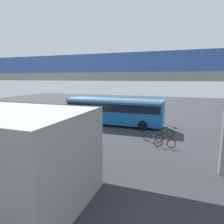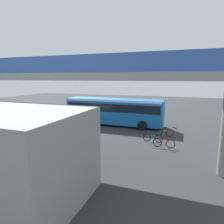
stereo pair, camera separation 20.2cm
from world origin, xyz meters
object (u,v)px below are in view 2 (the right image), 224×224
object	(u,v)px
parked_van	(25,118)
bicycle_blue	(153,138)
pedestrian	(89,111)
city_bus	(114,109)
bicycle_red	(164,143)
traffic_sign	(162,108)
bicycle_orange	(164,133)

from	to	relation	value
parked_van	bicycle_blue	xyz separation A→B (m)	(-14.19, -0.06, -0.81)
bicycle_blue	pedestrian	bearing A→B (deg)	-38.59
pedestrian	city_bus	bearing A→B (deg)	145.70
bicycle_blue	bicycle_red	size ratio (longest dim) A/B	1.00
city_bus	parked_van	world-z (taller)	city_bus
city_bus	traffic_sign	xyz separation A→B (m)	(-5.29, -3.02, 0.01)
city_bus	bicycle_blue	xyz separation A→B (m)	(-5.34, 4.86, -1.51)
bicycle_blue	bicycle_orange	world-z (taller)	same
pedestrian	traffic_sign	bearing A→B (deg)	177.23
bicycle_red	pedestrian	bearing A→B (deg)	-39.40
bicycle_orange	city_bus	bearing A→B (deg)	-24.55
pedestrian	bicycle_red	bearing A→B (deg)	140.60
parked_van	bicycle_blue	size ratio (longest dim) A/B	2.71
city_bus	bicycle_red	world-z (taller)	city_bus
city_bus	bicycle_red	xyz separation A→B (m)	(-6.42, 5.99, -1.51)
bicycle_orange	bicycle_red	distance (m)	3.21
bicycle_red	traffic_sign	distance (m)	9.21
pedestrian	traffic_sign	size ratio (longest dim) A/B	0.64
bicycle_red	parked_van	bearing A→B (deg)	-4.05
traffic_sign	city_bus	bearing A→B (deg)	29.75
bicycle_red	pedestrian	world-z (taller)	pedestrian
city_bus	pedestrian	xyz separation A→B (m)	(5.17, -3.53, -1.00)
bicycle_orange	pedestrian	size ratio (longest dim) A/B	0.99
city_bus	bicycle_blue	bearing A→B (deg)	137.69
parked_van	pedestrian	distance (m)	9.21
city_bus	parked_van	distance (m)	10.14
traffic_sign	pedestrian	bearing A→B (deg)	-2.77
city_bus	bicycle_blue	distance (m)	7.38
bicycle_red	pedestrian	distance (m)	15.01
bicycle_blue	parked_van	bearing A→B (deg)	0.22
bicycle_blue	traffic_sign	bearing A→B (deg)	-89.62
bicycle_orange	pedestrian	xyz separation A→B (m)	(11.30, -6.33, 0.51)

